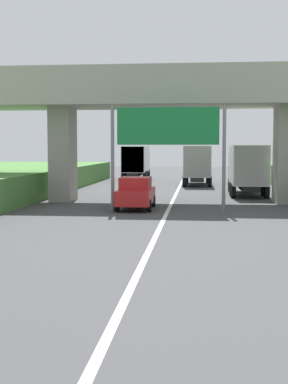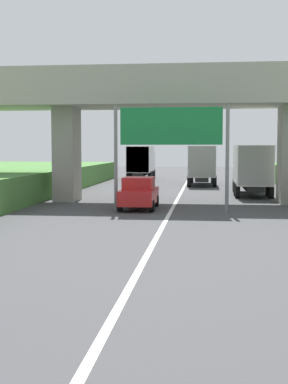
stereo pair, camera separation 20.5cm
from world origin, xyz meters
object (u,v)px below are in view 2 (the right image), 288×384
Objects in this scene: truck_white at (142,161)px; truck_black at (202,163)px; car_red at (139,193)px; overhead_highway_sign at (171,133)px; truck_green at (252,167)px.

truck_white is 1.00× the size of truck_black.
car_red is at bearing -99.66° from truck_black.
overhead_highway_sign is at bearing -80.22° from truck_white.
truck_white is 1.78× the size of car_red.
truck_green is (4.92, 10.15, -2.08)m from overhead_highway_sign.
truck_white is 20.01m from truck_green.
overhead_highway_sign is 3.72m from car_red.
truck_green is at bearing -61.06° from truck_white.
overhead_highway_sign reaches higher than truck_green.
truck_white is at bearing 99.78° from overhead_highway_sign.
truck_black is at bearing 80.34° from car_red.
truck_white and truck_green have the same top height.
overhead_highway_sign is 0.81× the size of truck_white.
car_red is (-1.75, 0.90, -3.16)m from overhead_highway_sign.
truck_black is 1.00× the size of truck_green.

